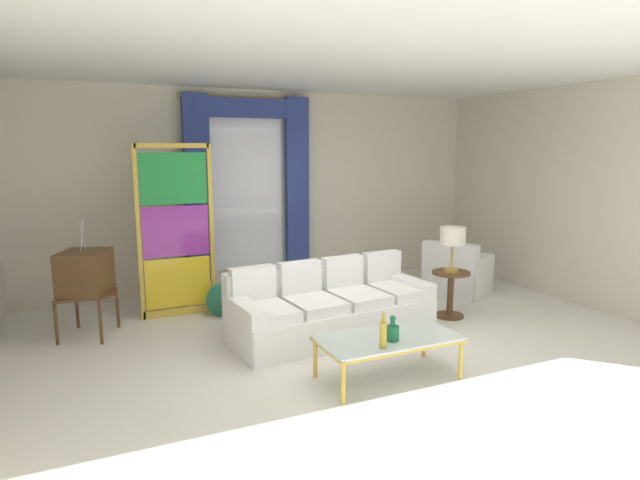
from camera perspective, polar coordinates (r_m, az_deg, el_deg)
ground_plane at (r=5.84m, az=3.82°, el=-11.59°), size 16.00×16.00×0.00m
wall_rear at (r=8.29m, az=-6.01°, el=5.42°), size 8.00×0.12×3.00m
wall_right at (r=8.26m, az=25.01°, el=4.53°), size 0.12×7.00×3.00m
ceiling_slab at (r=6.22m, az=0.54°, el=18.04°), size 8.00×7.60×0.04m
curtained_window at (r=8.03m, az=-7.70°, el=6.96°), size 2.00×0.17×2.70m
couch_white_long at (r=6.17m, az=0.97°, el=-7.38°), size 2.41×1.14×0.86m
coffee_table at (r=5.04m, az=7.38°, el=-10.65°), size 1.31×0.67×0.41m
bottle_blue_decanter at (r=4.70m, az=6.84°, el=-9.98°), size 0.06×0.06×0.33m
bottle_crystal_tall at (r=4.90m, az=7.83°, el=-9.79°), size 0.12×0.12×0.24m
vintage_tv at (r=6.55m, az=-24.06°, el=-3.40°), size 0.69×0.73×1.35m
armchair_white at (r=8.11m, az=14.51°, el=-3.62°), size 1.10×1.10×0.80m
stained_glass_divider at (r=6.92m, az=-15.28°, el=0.56°), size 0.95×0.05×2.20m
peacock_figurine at (r=6.86m, az=-10.23°, el=-6.51°), size 0.44×0.60×0.50m
round_side_table at (r=6.96m, az=13.91°, el=-5.25°), size 0.48×0.48×0.59m
table_lamp_brass at (r=6.82m, az=14.14°, el=0.22°), size 0.32×0.32×0.57m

